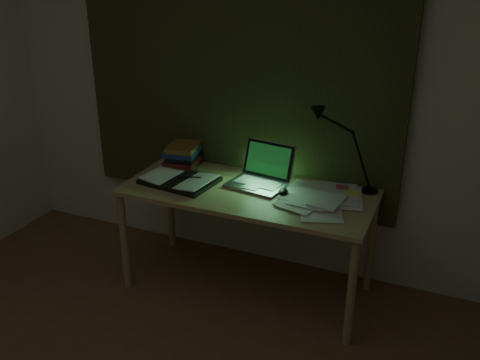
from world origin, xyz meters
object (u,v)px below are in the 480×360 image
object	(u,v)px
open_textbook	(180,180)
desk_lamp	(374,152)
desk	(247,241)
laptop	(256,168)
book_stack	(182,155)
loose_papers	(319,199)

from	to	relation	value
open_textbook	desk_lamp	distance (m)	1.21
desk_lamp	open_textbook	bearing A→B (deg)	-159.23
desk	desk_lamp	bearing A→B (deg)	21.25
laptop	book_stack	xyz separation A→B (m)	(-0.58, 0.11, -0.04)
laptop	desk_lamp	world-z (taller)	desk_lamp
laptop	desk_lamp	xyz separation A→B (m)	(0.67, 0.19, 0.14)
book_stack	desk	bearing A→B (deg)	-19.05
laptop	book_stack	bearing A→B (deg)	178.00
book_stack	loose_papers	xyz separation A→B (m)	(1.00, -0.17, -0.07)
open_textbook	desk_lamp	xyz separation A→B (m)	(1.14, 0.32, 0.24)
desk	laptop	size ratio (longest dim) A/B	3.94
loose_papers	laptop	bearing A→B (deg)	172.62
desk	open_textbook	bearing A→B (deg)	-173.57
desk	loose_papers	xyz separation A→B (m)	(0.44, 0.02, 0.36)
open_textbook	book_stack	bearing A→B (deg)	121.84
laptop	loose_papers	distance (m)	0.44
loose_papers	desk	bearing A→B (deg)	-176.91
open_textbook	book_stack	world-z (taller)	book_stack
laptop	desk_lamp	distance (m)	0.71
desk	desk_lamp	distance (m)	0.96
book_stack	desk_lamp	bearing A→B (deg)	3.52
open_textbook	desk_lamp	world-z (taller)	desk_lamp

